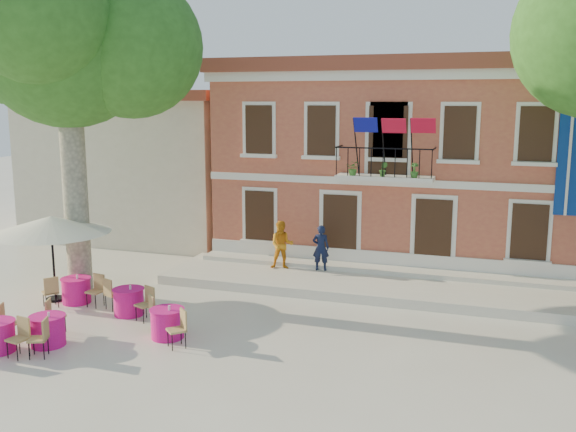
% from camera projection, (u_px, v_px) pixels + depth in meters
% --- Properties ---
extents(ground, '(90.00, 90.00, 0.00)m').
position_uv_depth(ground, '(271.00, 328.00, 17.24)').
color(ground, beige).
rests_on(ground, ground).
extents(main_building, '(13.50, 9.59, 7.50)m').
position_uv_depth(main_building, '(405.00, 158.00, 25.26)').
color(main_building, '#BD6544').
rests_on(main_building, ground).
extents(neighbor_west, '(9.40, 9.40, 6.40)m').
position_uv_depth(neighbor_west, '(160.00, 161.00, 29.89)').
color(neighbor_west, beige).
rests_on(neighbor_west, ground).
extents(terrace, '(14.00, 3.40, 0.30)m').
position_uv_depth(terrace, '(376.00, 285.00, 20.70)').
color(terrace, silver).
rests_on(terrace, ground).
extents(plane_tree_west, '(5.39, 5.39, 10.59)m').
position_uv_depth(plane_tree_west, '(66.00, 39.00, 18.80)').
color(plane_tree_west, '#A59E84').
rests_on(plane_tree_west, ground).
extents(patio_umbrella, '(3.52, 3.52, 2.61)m').
position_uv_depth(patio_umbrella, '(51.00, 225.00, 19.21)').
color(patio_umbrella, black).
rests_on(patio_umbrella, ground).
extents(pedestrian_navy, '(0.63, 0.48, 1.57)m').
position_uv_depth(pedestrian_navy, '(321.00, 248.00, 21.77)').
color(pedestrian_navy, '#0F1633').
rests_on(pedestrian_navy, terrace).
extents(pedestrian_orange, '(0.95, 0.83, 1.67)m').
position_uv_depth(pedestrian_orange, '(282.00, 245.00, 21.99)').
color(pedestrian_orange, orange).
rests_on(pedestrian_orange, terrace).
extents(cafe_table_0, '(1.11, 1.94, 0.95)m').
position_uv_depth(cafe_table_0, '(48.00, 329.00, 15.94)').
color(cafe_table_0, '#E8158E').
rests_on(cafe_table_0, ground).
extents(cafe_table_1, '(1.68, 1.63, 0.95)m').
position_uv_depth(cafe_table_1, '(167.00, 322.00, 16.46)').
color(cafe_table_1, '#E8158E').
rests_on(cafe_table_1, ground).
extents(cafe_table_3, '(1.74, 1.85, 0.95)m').
position_uv_depth(cafe_table_3, '(76.00, 289.00, 19.29)').
color(cafe_table_3, '#E8158E').
rests_on(cafe_table_3, ground).
extents(cafe_table_4, '(1.93, 1.15, 0.95)m').
position_uv_depth(cafe_table_4, '(129.00, 301.00, 18.22)').
color(cafe_table_4, '#E8158E').
rests_on(cafe_table_4, ground).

